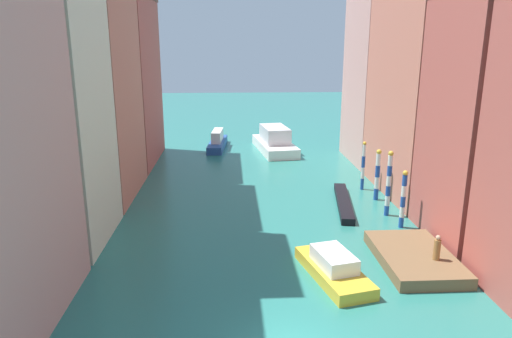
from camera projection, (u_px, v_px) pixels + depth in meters
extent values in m
plane|color=#28756B|center=(257.00, 179.00, 42.03)|extent=(154.00, 154.00, 0.00)
cube|color=beige|center=(24.00, 74.00, 26.43)|extent=(7.96, 7.55, 20.30)
cube|color=#C6705B|center=(77.00, 84.00, 35.44)|extent=(7.96, 9.99, 17.65)
cube|color=#B25147|center=(113.00, 83.00, 46.38)|extent=(7.96, 11.63, 16.08)
cube|color=#B25147|center=(506.00, 123.00, 27.56)|extent=(7.96, 7.24, 14.54)
cube|color=#C6705B|center=(438.00, 86.00, 36.55)|extent=(7.96, 11.74, 17.17)
cube|color=tan|center=(393.00, 70.00, 46.52)|extent=(7.96, 9.07, 18.53)
cube|color=brown|center=(414.00, 258.00, 25.87)|extent=(3.89, 6.36, 0.67)
cylinder|color=olive|center=(437.00, 250.00, 24.75)|extent=(0.36, 0.36, 1.13)
sphere|color=tan|center=(438.00, 238.00, 24.57)|extent=(0.26, 0.26, 0.26)
cylinder|color=#1E479E|center=(401.00, 222.00, 30.92)|extent=(0.32, 0.32, 0.72)
cylinder|color=white|center=(402.00, 212.00, 30.73)|extent=(0.32, 0.32, 0.72)
cylinder|color=#1E479E|center=(403.00, 202.00, 30.54)|extent=(0.32, 0.32, 0.72)
cylinder|color=white|center=(404.00, 191.00, 30.35)|extent=(0.32, 0.32, 0.72)
cylinder|color=#1E479E|center=(405.00, 180.00, 30.16)|extent=(0.32, 0.32, 0.72)
sphere|color=gold|center=(405.00, 173.00, 30.03)|extent=(0.35, 0.35, 0.35)
cylinder|color=#1E479E|center=(387.00, 210.00, 33.11)|extent=(0.33, 0.33, 0.73)
cylinder|color=white|center=(387.00, 201.00, 32.92)|extent=(0.33, 0.33, 0.73)
cylinder|color=#1E479E|center=(388.00, 191.00, 32.72)|extent=(0.33, 0.33, 0.73)
cylinder|color=white|center=(389.00, 181.00, 32.53)|extent=(0.33, 0.33, 0.73)
cylinder|color=#1E479E|center=(390.00, 171.00, 32.34)|extent=(0.33, 0.33, 0.73)
cylinder|color=white|center=(390.00, 161.00, 32.15)|extent=(0.33, 0.33, 0.73)
sphere|color=gold|center=(391.00, 154.00, 32.02)|extent=(0.36, 0.36, 0.36)
cylinder|color=#1E479E|center=(376.00, 194.00, 36.38)|extent=(0.35, 0.35, 0.93)
cylinder|color=white|center=(377.00, 183.00, 36.14)|extent=(0.35, 0.35, 0.93)
cylinder|color=#1E479E|center=(378.00, 171.00, 35.90)|extent=(0.35, 0.35, 0.93)
cylinder|color=white|center=(378.00, 160.00, 35.65)|extent=(0.35, 0.35, 0.93)
sphere|color=gold|center=(379.00, 152.00, 35.50)|extent=(0.39, 0.39, 0.39)
cylinder|color=#1E479E|center=(362.00, 184.00, 38.96)|extent=(0.28, 0.28, 0.96)
cylinder|color=white|center=(363.00, 173.00, 38.71)|extent=(0.28, 0.28, 0.96)
cylinder|color=#1E479E|center=(363.00, 162.00, 38.46)|extent=(0.28, 0.28, 0.96)
cylinder|color=white|center=(364.00, 150.00, 38.21)|extent=(0.28, 0.28, 0.96)
sphere|color=gold|center=(365.00, 143.00, 38.06)|extent=(0.30, 0.30, 0.30)
cube|color=white|center=(275.00, 146.00, 52.96)|extent=(4.67, 9.80, 1.08)
cube|color=silver|center=(275.00, 134.00, 52.59)|extent=(3.22, 5.40, 1.71)
cube|color=black|center=(344.00, 202.00, 35.12)|extent=(2.21, 8.32, 0.50)
cube|color=gold|center=(333.00, 272.00, 24.30)|extent=(3.38, 5.93, 0.65)
cube|color=silver|center=(334.00, 259.00, 24.11)|extent=(2.18, 3.02, 0.79)
cube|color=#234C93|center=(218.00, 144.00, 54.47)|extent=(2.28, 7.83, 0.85)
cube|color=silver|center=(217.00, 136.00, 54.20)|extent=(1.35, 4.07, 1.26)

